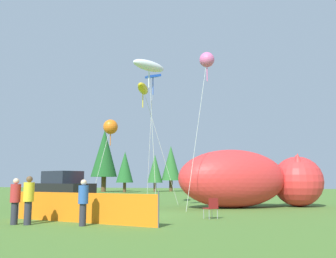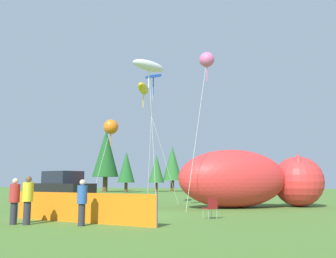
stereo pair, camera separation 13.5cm
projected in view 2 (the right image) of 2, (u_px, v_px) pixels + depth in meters
name	position (u px, v px, depth m)	size (l,w,h in m)	color
ground_plane	(119.00, 215.00, 17.86)	(120.00, 120.00, 0.00)	#4C752D
parked_car	(64.00, 190.00, 22.20)	(4.36, 3.17, 2.21)	black
folding_chair	(211.00, 207.00, 16.26)	(0.71, 0.71, 0.91)	maroon
inflatable_cat	(249.00, 181.00, 23.07)	(9.37, 6.99, 3.53)	red
safety_fence	(80.00, 208.00, 14.92)	(6.94, 1.58, 1.29)	orange
spectator_in_blue_shirt	(82.00, 200.00, 13.86)	(0.37, 0.37, 1.70)	#2D2D38
spectator_in_grey_shirt	(28.00, 198.00, 14.23)	(0.40, 0.40, 1.83)	#2D2D38
spectator_in_red_shirt	(14.00, 199.00, 14.32)	(0.38, 0.38, 1.75)	#2D2D38
kite_pink_octopus	(207.00, 60.00, 21.88)	(1.51, 1.61, 9.11)	silver
kite_yellow_hero	(143.00, 89.00, 25.38)	(2.68, 3.51, 8.28)	silver
kite_white_ghost	(149.00, 66.00, 21.63)	(1.73, 2.43, 8.61)	silver
kite_orange_flower	(111.00, 127.00, 25.77)	(1.35, 1.68, 5.82)	silver
kite_blue_box	(153.00, 79.00, 25.69)	(1.26, 1.24, 9.00)	silver
horizon_tree_east	(106.00, 153.00, 54.41)	(3.78, 3.78, 9.01)	brown
horizon_tree_west	(126.00, 167.00, 51.68)	(2.35, 2.35, 5.62)	brown
horizon_tree_mid	(172.00, 163.00, 56.09)	(2.86, 2.86, 6.82)	brown
horizon_tree_northeast	(156.00, 169.00, 55.44)	(2.28, 2.28, 5.44)	brown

